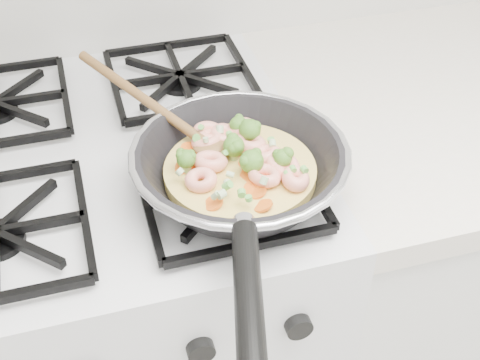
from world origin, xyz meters
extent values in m
cube|color=white|center=(0.00, 1.70, 0.45)|extent=(0.60, 0.60, 0.90)
cube|color=black|center=(0.00, 1.70, 0.91)|extent=(0.56, 0.56, 0.02)
torus|color=silver|center=(0.17, 1.55, 0.98)|extent=(0.29, 0.29, 0.01)
cylinder|color=black|center=(0.11, 1.32, 0.97)|extent=(0.07, 0.19, 0.03)
cylinder|color=#E8CC64|center=(0.17, 1.55, 0.94)|extent=(0.20, 0.20, 0.02)
ellipsoid|color=brown|center=(0.14, 1.59, 0.96)|extent=(0.06, 0.06, 0.01)
cylinder|color=brown|center=(0.06, 1.70, 0.99)|extent=(0.15, 0.21, 0.06)
torus|color=#FFB096|center=(0.19, 1.58, 0.96)|extent=(0.07, 0.07, 0.03)
torus|color=#FFB096|center=(0.19, 1.62, 0.96)|extent=(0.07, 0.07, 0.02)
torus|color=#FFB096|center=(0.11, 1.53, 0.96)|extent=(0.06, 0.06, 0.03)
torus|color=#FFB096|center=(0.22, 1.52, 0.96)|extent=(0.05, 0.05, 0.02)
torus|color=#FFB096|center=(0.22, 1.53, 0.96)|extent=(0.06, 0.06, 0.02)
torus|color=#FFB096|center=(0.14, 1.60, 0.96)|extent=(0.07, 0.07, 0.03)
torus|color=#FFB096|center=(0.13, 1.56, 0.96)|extent=(0.06, 0.06, 0.02)
torus|color=#FFB096|center=(0.20, 1.55, 0.96)|extent=(0.05, 0.05, 0.03)
torus|color=#FFB096|center=(0.22, 1.50, 0.96)|extent=(0.05, 0.05, 0.02)
torus|color=#FFB096|center=(0.16, 1.61, 0.96)|extent=(0.06, 0.06, 0.02)
torus|color=#FFB096|center=(0.19, 1.51, 0.96)|extent=(0.06, 0.06, 0.02)
torus|color=#FFB096|center=(0.14, 1.62, 0.96)|extent=(0.07, 0.07, 0.02)
ellipsoid|color=#52892C|center=(0.10, 1.56, 0.97)|extent=(0.03, 0.03, 0.02)
ellipsoid|color=#52892C|center=(0.19, 1.60, 0.97)|extent=(0.04, 0.04, 0.03)
ellipsoid|color=#52892C|center=(0.18, 1.61, 0.97)|extent=(0.03, 0.03, 0.02)
ellipsoid|color=#52892C|center=(0.22, 1.53, 0.97)|extent=(0.03, 0.03, 0.02)
ellipsoid|color=#52892C|center=(0.16, 1.57, 0.97)|extent=(0.04, 0.04, 0.03)
ellipsoid|color=#52892C|center=(0.18, 1.53, 0.97)|extent=(0.04, 0.04, 0.03)
cylinder|color=orange|center=(0.11, 1.49, 0.95)|extent=(0.03, 0.03, 0.01)
cylinder|color=orange|center=(0.11, 1.60, 0.95)|extent=(0.04, 0.04, 0.01)
cylinder|color=orange|center=(0.18, 1.55, 0.95)|extent=(0.03, 0.03, 0.01)
cylinder|color=orange|center=(0.18, 1.60, 0.95)|extent=(0.03, 0.03, 0.01)
cylinder|color=orange|center=(0.10, 1.56, 0.95)|extent=(0.03, 0.03, 0.01)
cylinder|color=orange|center=(0.18, 1.54, 0.95)|extent=(0.04, 0.04, 0.01)
cylinder|color=orange|center=(0.17, 1.49, 0.95)|extent=(0.03, 0.03, 0.00)
cylinder|color=orange|center=(0.16, 1.62, 0.95)|extent=(0.03, 0.03, 0.01)
cylinder|color=orange|center=(0.11, 1.58, 0.95)|extent=(0.04, 0.04, 0.01)
cylinder|color=orange|center=(0.17, 1.47, 0.95)|extent=(0.03, 0.03, 0.01)
cylinder|color=orange|center=(0.23, 1.53, 0.95)|extent=(0.03, 0.03, 0.01)
cylinder|color=orange|center=(0.17, 1.50, 0.95)|extent=(0.04, 0.04, 0.01)
cylinder|color=orange|center=(0.19, 1.52, 0.95)|extent=(0.04, 0.04, 0.00)
cylinder|color=orange|center=(0.11, 1.56, 0.95)|extent=(0.03, 0.03, 0.00)
cylinder|color=orange|center=(0.17, 1.53, 0.95)|extent=(0.04, 0.04, 0.01)
cylinder|color=orange|center=(0.18, 1.51, 0.95)|extent=(0.03, 0.03, 0.01)
cylinder|color=#68BD4B|center=(0.22, 1.50, 0.97)|extent=(0.01, 0.01, 0.01)
cylinder|color=#B2D093|center=(0.12, 1.48, 0.97)|extent=(0.01, 0.01, 0.01)
cylinder|color=#68BD4B|center=(0.21, 1.50, 0.97)|extent=(0.01, 0.01, 0.01)
cylinder|color=#B2D093|center=(0.09, 1.54, 0.97)|extent=(0.01, 0.01, 0.01)
cylinder|color=#68BD4B|center=(0.15, 1.47, 0.97)|extent=(0.01, 0.01, 0.01)
cylinder|color=#B2D093|center=(0.14, 1.50, 0.97)|extent=(0.01, 0.01, 0.01)
cylinder|color=#68BD4B|center=(0.15, 1.56, 0.97)|extent=(0.01, 0.01, 0.01)
cylinder|color=#68BD4B|center=(0.12, 1.60, 0.97)|extent=(0.01, 0.01, 0.01)
cylinder|color=#B2D093|center=(0.13, 1.59, 0.98)|extent=(0.01, 0.01, 0.01)
cylinder|color=#68BD4B|center=(0.13, 1.62, 0.98)|extent=(0.01, 0.01, 0.01)
cylinder|color=#B2D093|center=(0.12, 1.48, 0.97)|extent=(0.01, 0.01, 0.01)
cylinder|color=#B2D093|center=(0.21, 1.56, 0.97)|extent=(0.01, 0.01, 0.01)
cylinder|color=#B2D093|center=(0.15, 1.52, 0.97)|extent=(0.01, 0.01, 0.01)
cylinder|color=#68BD4B|center=(0.24, 1.50, 0.97)|extent=(0.01, 0.01, 0.01)
cylinder|color=#68BD4B|center=(0.22, 1.57, 0.97)|extent=(0.01, 0.01, 0.01)
cylinder|color=#B2D093|center=(0.16, 1.61, 0.97)|extent=(0.01, 0.01, 0.01)
cylinder|color=#B2D093|center=(0.18, 1.49, 0.98)|extent=(0.01, 0.01, 0.01)
cylinder|color=#B2D093|center=(0.18, 1.50, 0.97)|extent=(0.01, 0.01, 0.01)
cylinder|color=#68BD4B|center=(0.15, 1.48, 0.97)|extent=(0.01, 0.01, 0.01)
cylinder|color=#68BD4B|center=(0.13, 1.49, 0.97)|extent=(0.01, 0.01, 0.01)
cylinder|color=#B2D093|center=(0.16, 1.58, 0.97)|extent=(0.01, 0.01, 0.01)
cylinder|color=#68BD4B|center=(0.17, 1.60, 0.97)|extent=(0.01, 0.01, 0.01)
camera|label=1|loc=(-0.02, 0.91, 1.49)|focal=49.11mm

